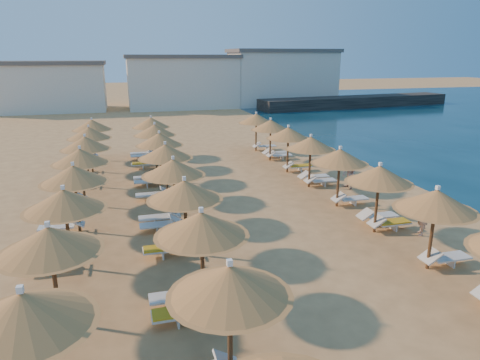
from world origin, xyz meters
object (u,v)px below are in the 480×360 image
object	(u,v)px
parasol_row_east	(358,166)
beachgoer_b	(349,174)
parasol_row_west	(178,179)
beachgoer_a	(423,215)
jetty	(356,102)

from	to	relation	value
parasol_row_east	beachgoer_b	size ratio (longest dim) A/B	19.26
parasol_row_east	parasol_row_west	bearing A→B (deg)	180.00
beachgoer_b	beachgoer_a	world-z (taller)	beachgoer_a
parasol_row_east	parasol_row_west	distance (m)	7.97
jetty	parasol_row_west	xyz separation A→B (m)	(-30.97, -39.65, 1.73)
parasol_row_west	jetty	bearing A→B (deg)	52.00
parasol_row_east	beachgoer_a	world-z (taller)	parasol_row_east
parasol_row_west	beachgoer_a	size ratio (longest dim) A/B	18.56
parasol_row_east	parasol_row_west	world-z (taller)	same
jetty	parasol_row_west	distance (m)	50.34
parasol_row_east	beachgoer_b	distance (m)	4.86
beachgoer_b	beachgoer_a	distance (m)	6.56
beachgoer_a	jetty	bearing A→B (deg)	177.53
beachgoer_b	beachgoer_a	xyz separation A→B (m)	(-0.29, -6.56, 0.03)
parasol_row_east	beachgoer_b	bearing A→B (deg)	64.26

